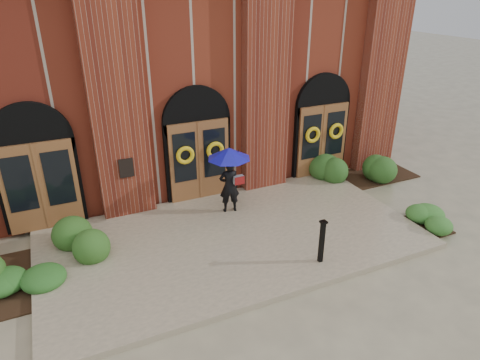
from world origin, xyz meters
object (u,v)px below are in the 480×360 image
man_with_umbrella (229,167)px  metal_post (322,241)px  hedge_wall_left (19,254)px  hedge_wall_right (366,167)px

man_with_umbrella → metal_post: 3.53m
hedge_wall_left → hedge_wall_right: size_ratio=0.96×
hedge_wall_left → hedge_wall_right: 11.16m
man_with_umbrella → hedge_wall_left: size_ratio=0.61×
hedge_wall_left → hedge_wall_right: (11.14, 0.78, 0.02)m
metal_post → hedge_wall_left: 7.33m
hedge_wall_left → man_with_umbrella: bearing=3.2°
man_with_umbrella → hedge_wall_left: 5.80m
hedge_wall_left → hedge_wall_right: bearing=4.0°
man_with_umbrella → hedge_wall_left: bearing=13.7°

